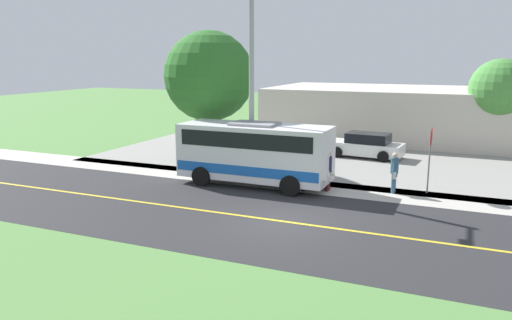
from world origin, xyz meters
TOP-DOWN VIEW (x-y plane):
  - ground_plane at (0.00, 0.00)m, footprint 120.00×120.00m
  - road_surface at (0.00, 0.00)m, footprint 8.00×100.00m
  - sidewalk at (-5.20, 0.00)m, footprint 2.40×100.00m
  - parking_lot_surface at (-12.40, 3.00)m, footprint 14.00×36.00m
  - road_centre_line at (0.00, 0.00)m, footprint 0.16×100.00m
  - shuttle_bus_front at (-4.50, -3.10)m, footprint 2.66×7.10m
  - pedestrian_with_bags at (-5.58, 3.06)m, footprint 0.72×0.34m
  - pedestrian_waiting at (-4.78, 0.30)m, footprint 0.72×0.34m
  - stop_sign at (-6.10, 4.44)m, footprint 0.76×0.07m
  - street_light_pole at (-4.89, -3.48)m, footprint 1.97×0.24m
  - parked_car_near at (-12.99, 0.35)m, footprint 2.32×4.55m
  - tree_curbside at (-7.40, -7.00)m, footprint 4.78×4.78m
  - tree_lot_edge at (-17.40, 7.44)m, footprint 3.61×3.61m
  - commercial_building at (-21.40, 2.77)m, footprint 10.00×21.55m

SIDE VIEW (x-z plane):
  - ground_plane at x=0.00m, z-range 0.00..0.00m
  - sidewalk at x=-5.20m, z-range 0.00..0.01m
  - parking_lot_surface at x=-12.40m, z-range 0.00..0.01m
  - road_surface at x=0.00m, z-range 0.00..0.01m
  - road_centre_line at x=0.00m, z-range 0.01..0.01m
  - parked_car_near at x=-12.99m, z-range -0.04..1.41m
  - pedestrian_with_bags at x=-5.58m, z-range 0.07..1.87m
  - pedestrian_waiting at x=-4.78m, z-range 0.07..1.87m
  - shuttle_bus_front at x=-4.50m, z-range 0.15..3.06m
  - commercial_building at x=-21.40m, z-range 0.00..3.61m
  - stop_sign at x=-6.10m, z-range 0.52..3.40m
  - tree_lot_edge at x=-17.40m, z-range 1.05..6.80m
  - street_light_pole at x=-4.89m, z-range 0.41..9.14m
  - tree_curbside at x=-7.40m, z-range 1.21..8.45m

